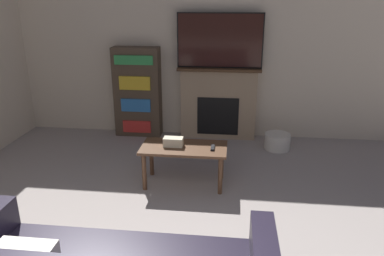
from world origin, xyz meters
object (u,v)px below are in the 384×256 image
Objects in this scene: tv at (220,41)px; storage_basket at (277,141)px; bookshelf at (138,92)px; fireplace at (218,103)px; coffee_table at (184,152)px.

tv is 3.38× the size of storage_basket.
tv is 1.48m from bookshelf.
fireplace reaches higher than coffee_table.
coffee_table is at bearing -59.48° from bookshelf.
tv is at bearing 0.14° from bookshelf.
coffee_table is 0.71× the size of bookshelf.
storage_basket is at bearing -24.59° from fireplace.
bookshelf is at bearing -179.86° from tv.
storage_basket is at bearing -23.50° from tv.
coffee_table reaches higher than storage_basket.
bookshelf is at bearing 120.52° from coffee_table.
coffee_table is (-0.31, -1.58, -1.08)m from tv.
coffee_table is (-0.31, -1.60, -0.15)m from fireplace.
fireplace is at bearing 78.90° from coffee_table.
coffee_table is at bearing -101.24° from tv.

